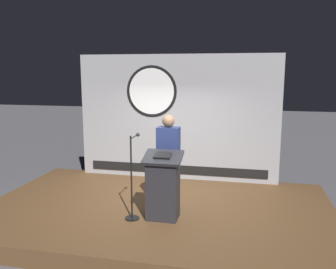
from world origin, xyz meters
TOP-DOWN VIEW (x-y plane):
  - ground_plane at (0.00, 0.00)m, footprint 40.00×40.00m
  - stage_platform at (0.00, 0.00)m, footprint 6.40×4.00m
  - banner_display at (-0.02, 1.85)m, footprint 4.60×0.12m
  - podium at (0.22, -0.51)m, footprint 0.64×0.49m
  - speaker_person at (0.21, -0.03)m, footprint 0.40×0.26m
  - microphone_stand at (-0.29, -0.60)m, footprint 0.24×0.56m

SIDE VIEW (x-z plane):
  - ground_plane at x=0.00m, z-range 0.00..0.00m
  - stage_platform at x=0.00m, z-range 0.00..0.30m
  - microphone_stand at x=-0.29m, z-range 0.09..1.52m
  - podium at x=0.22m, z-range 0.28..1.44m
  - speaker_person at x=0.21m, z-range 0.32..2.04m
  - banner_display at x=-0.02m, z-range 0.30..3.15m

